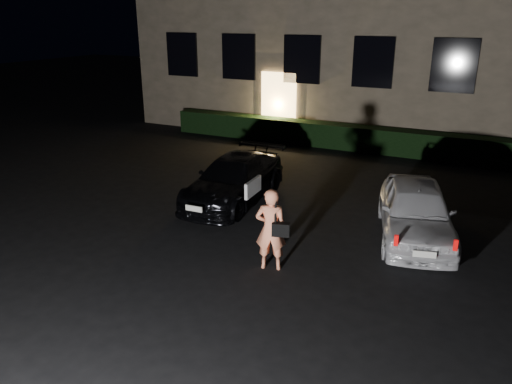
% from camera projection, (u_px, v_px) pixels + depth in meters
% --- Properties ---
extents(ground, '(80.00, 80.00, 0.00)m').
position_uv_depth(ground, '(211.00, 289.00, 8.78)').
color(ground, black).
rests_on(ground, ground).
extents(hedge, '(15.00, 0.70, 0.85)m').
position_uv_depth(hedge, '(364.00, 139.00, 17.52)').
color(hedge, black).
rests_on(hedge, ground).
extents(sedan, '(1.80, 4.03, 1.13)m').
position_uv_depth(sedan, '(234.00, 179.00, 12.77)').
color(sedan, black).
rests_on(sedan, ground).
extents(hatch, '(2.32, 3.87, 1.23)m').
position_uv_depth(hatch, '(416.00, 211.00, 10.61)').
color(hatch, silver).
rests_on(hatch, ground).
extents(man, '(0.73, 0.54, 1.60)m').
position_uv_depth(man, '(271.00, 229.00, 9.24)').
color(man, '#FF8F65').
rests_on(man, ground).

